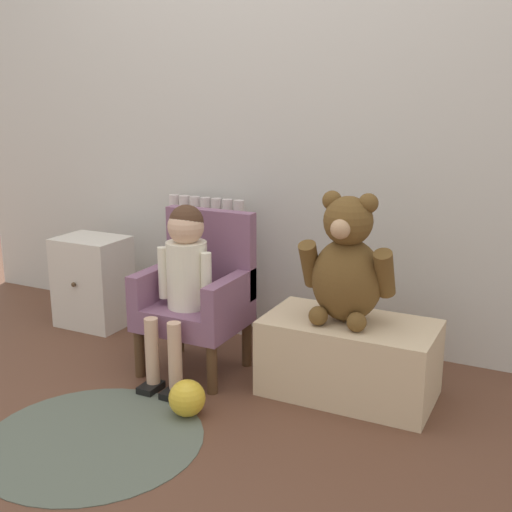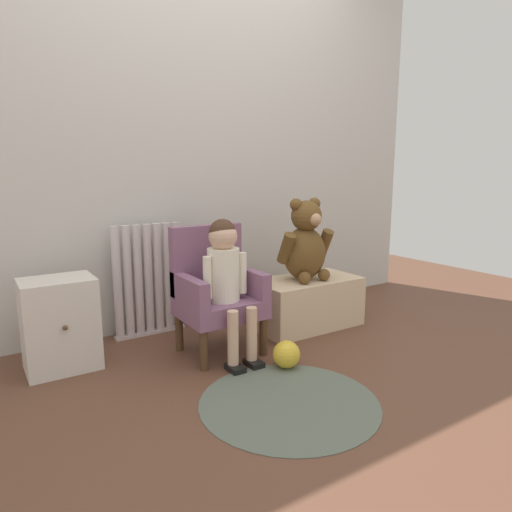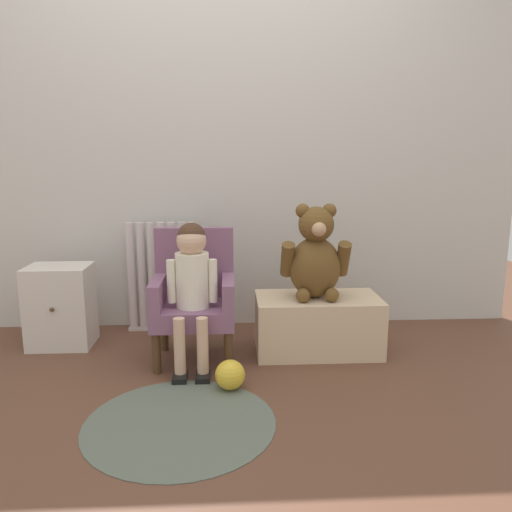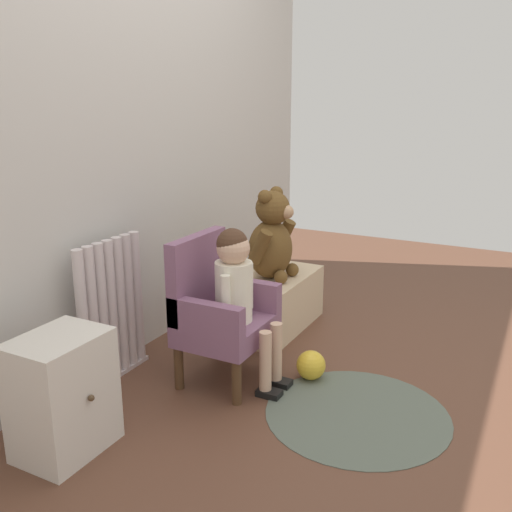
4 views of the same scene
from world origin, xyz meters
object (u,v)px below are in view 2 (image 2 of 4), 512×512
(small_dresser, at_px, (60,324))
(floor_rug, at_px, (289,402))
(toy_ball, at_px, (286,354))
(child_armchair, at_px, (216,290))
(radiator, at_px, (149,280))
(child_figure, at_px, (226,269))
(low_bench, at_px, (306,302))
(large_teddy_bear, at_px, (305,244))

(small_dresser, xyz_separation_m, floor_rug, (0.75, -0.91, -0.23))
(toy_ball, bearing_deg, child_armchair, 115.12)
(floor_rug, bearing_deg, radiator, 100.19)
(child_figure, xyz_separation_m, low_bench, (0.67, 0.15, -0.33))
(child_armchair, bearing_deg, toy_ball, -64.88)
(toy_ball, bearing_deg, floor_rug, -124.62)
(small_dresser, bearing_deg, child_figure, -22.78)
(child_figure, bearing_deg, toy_ball, -57.05)
(radiator, distance_m, large_teddy_bear, 0.98)
(toy_ball, bearing_deg, radiator, 115.94)
(toy_ball, bearing_deg, child_figure, 122.95)
(child_figure, distance_m, toy_ball, 0.54)
(low_bench, relative_size, toy_ball, 4.81)
(low_bench, height_order, toy_ball, low_bench)
(child_armchair, bearing_deg, radiator, 116.66)
(child_figure, distance_m, floor_rug, 0.76)
(child_armchair, xyz_separation_m, large_teddy_bear, (0.65, 0.04, 0.19))
(small_dresser, bearing_deg, low_bench, -6.73)
(child_armchair, relative_size, low_bench, 1.02)
(toy_ball, bearing_deg, small_dresser, 147.43)
(radiator, relative_size, large_teddy_bear, 1.33)
(low_bench, bearing_deg, floor_rug, -133.07)
(small_dresser, relative_size, large_teddy_bear, 0.91)
(radiator, relative_size, low_bench, 1.00)
(low_bench, bearing_deg, radiator, 155.80)
(child_figure, relative_size, floor_rug, 0.95)
(radiator, xyz_separation_m, small_dresser, (-0.55, -0.23, -0.10))
(large_teddy_bear, distance_m, toy_ball, 0.79)
(child_armchair, height_order, large_teddy_bear, large_teddy_bear)
(low_bench, distance_m, toy_ball, 0.66)
(child_armchair, xyz_separation_m, low_bench, (0.67, 0.04, -0.19))
(floor_rug, bearing_deg, small_dresser, 129.60)
(radiator, xyz_separation_m, child_figure, (0.22, -0.56, 0.15))
(large_teddy_bear, relative_size, floor_rug, 0.65)
(radiator, distance_m, toy_ball, 0.97)
(floor_rug, bearing_deg, child_armchair, 88.47)
(child_armchair, bearing_deg, floor_rug, -91.53)
(child_armchair, distance_m, toy_ball, 0.52)
(low_bench, xyz_separation_m, toy_ball, (-0.48, -0.44, -0.09))
(small_dresser, relative_size, child_figure, 0.63)
(large_teddy_bear, height_order, toy_ball, large_teddy_bear)
(small_dresser, xyz_separation_m, child_armchair, (0.77, -0.21, 0.11))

